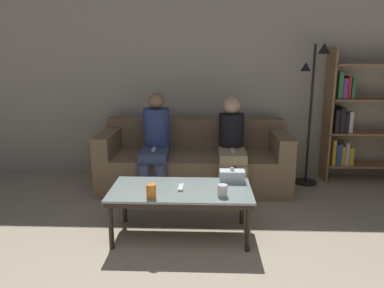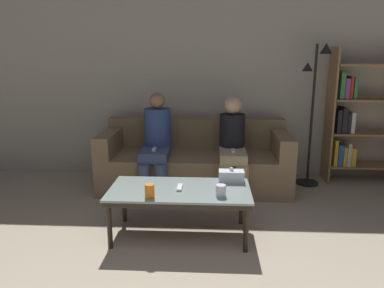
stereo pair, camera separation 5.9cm
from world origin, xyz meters
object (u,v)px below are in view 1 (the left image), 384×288
at_px(game_remote, 181,188).
at_px(bookshelf, 355,119).
at_px(coffee_table, 181,193).
at_px(cup_near_right, 151,191).
at_px(standing_lamp, 313,100).
at_px(seated_person_left_end, 156,142).
at_px(tissue_box, 232,176).
at_px(couch, 194,162).
at_px(cup_near_left, 222,190).
at_px(seated_person_mid_left, 232,144).

height_order(game_remote, bookshelf, bookshelf).
relative_size(coffee_table, cup_near_right, 10.69).
xyz_separation_m(standing_lamp, seated_person_left_end, (-1.78, -0.36, -0.43)).
bearing_deg(standing_lamp, seated_person_left_end, -168.65).
bearing_deg(coffee_table, tissue_box, 24.99).
bearing_deg(game_remote, standing_lamp, 44.50).
bearing_deg(game_remote, seated_person_left_end, 108.40).
bearing_deg(couch, cup_near_left, -79.26).
distance_m(couch, cup_near_right, 1.52).
xyz_separation_m(couch, seated_person_left_end, (-0.42, -0.22, 0.29)).
bearing_deg(seated_person_left_end, bookshelf, 12.04).
bearing_deg(tissue_box, cup_near_right, -147.41).
xyz_separation_m(coffee_table, tissue_box, (0.44, 0.20, 0.09)).
distance_m(cup_near_left, seated_person_mid_left, 1.20).
bearing_deg(seated_person_left_end, seated_person_mid_left, -1.11).
relative_size(standing_lamp, seated_person_left_end, 1.49).
bearing_deg(coffee_table, seated_person_left_end, 108.40).
xyz_separation_m(cup_near_left, game_remote, (-0.34, 0.16, -0.04)).
bearing_deg(tissue_box, bookshelf, 40.87).
relative_size(standing_lamp, seated_person_mid_left, 1.53).
bearing_deg(seated_person_mid_left, standing_lamp, 21.61).
xyz_separation_m(tissue_box, seated_person_left_end, (-0.79, 0.84, 0.10)).
relative_size(cup_near_left, bookshelf, 0.06).
bearing_deg(standing_lamp, bookshelf, 14.19).
bearing_deg(standing_lamp, tissue_box, -129.55).
xyz_separation_m(game_remote, seated_person_left_end, (-0.35, 1.05, 0.14)).
bearing_deg(bookshelf, standing_lamp, -165.81).
distance_m(coffee_table, tissue_box, 0.49).
relative_size(tissue_box, seated_person_left_end, 0.20).
distance_m(game_remote, seated_person_left_end, 1.12).
bearing_deg(bookshelf, cup_near_right, -141.40).
distance_m(game_remote, standing_lamp, 2.09).
xyz_separation_m(couch, cup_near_right, (-0.29, -1.48, 0.19)).
bearing_deg(tissue_box, couch, 109.19).
bearing_deg(game_remote, couch, 86.85).
bearing_deg(seated_person_mid_left, seated_person_left_end, 178.89).
height_order(cup_near_left, cup_near_right, cup_near_right).
height_order(game_remote, standing_lamp, standing_lamp).
bearing_deg(seated_person_mid_left, cup_near_left, -97.14).
bearing_deg(bookshelf, seated_person_left_end, -167.96).
bearing_deg(standing_lamp, cup_near_right, -135.47).
relative_size(couch, cup_near_right, 19.37).
height_order(couch, game_remote, couch).
distance_m(tissue_box, game_remote, 0.49).
distance_m(standing_lamp, seated_person_left_end, 1.87).
relative_size(cup_near_right, standing_lamp, 0.07).
height_order(coffee_table, tissue_box, tissue_box).
bearing_deg(tissue_box, cup_near_left, -105.42).
relative_size(couch, standing_lamp, 1.30).
bearing_deg(standing_lamp, couch, -174.07).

